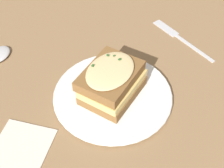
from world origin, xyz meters
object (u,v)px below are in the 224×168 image
Objects in this scene: dinner_plate at (112,95)px; fork at (176,35)px; napkin at (19,152)px; sandwich at (111,82)px.

dinner_plate is 0.26m from fork.
fork is 0.46m from napkin.
sandwich reaches higher than dinner_plate.
dinner_plate reaches higher than napkin.
fork and napkin have the same top height.
dinner_plate is 1.36× the size of fork.
fork is 1.47× the size of napkin.
sandwich is (0.00, 0.00, 0.04)m from dinner_plate.
napkin is (-0.43, 0.16, 0.00)m from fork.
dinner_plate is 0.21m from napkin.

